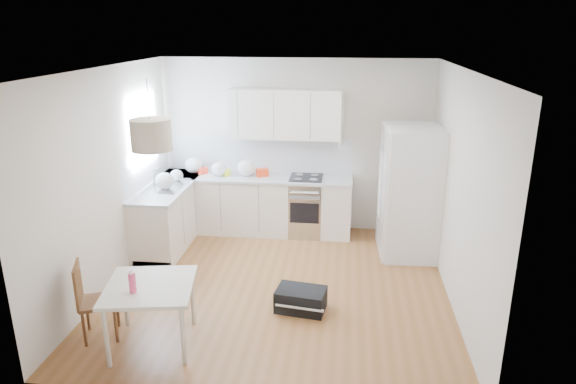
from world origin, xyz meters
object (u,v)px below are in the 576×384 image
object	(u,v)px
dining_chair	(99,300)
gym_bag	(301,299)
dining_table	(150,291)
refrigerator	(411,192)

from	to	relation	value
dining_chair	gym_bag	xyz separation A→B (m)	(2.05, 0.78, -0.30)
dining_table	gym_bag	world-z (taller)	dining_table
dining_table	dining_chair	bearing A→B (deg)	163.73
refrigerator	dining_table	bearing A→B (deg)	-140.20
refrigerator	dining_chair	xyz separation A→B (m)	(-3.43, -2.55, -0.49)
dining_chair	gym_bag	distance (m)	2.21
dining_table	dining_chair	world-z (taller)	dining_chair
dining_table	gym_bag	bearing A→B (deg)	20.49
dining_table	gym_bag	distance (m)	1.75
refrigerator	gym_bag	size ratio (longest dim) A/B	3.31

